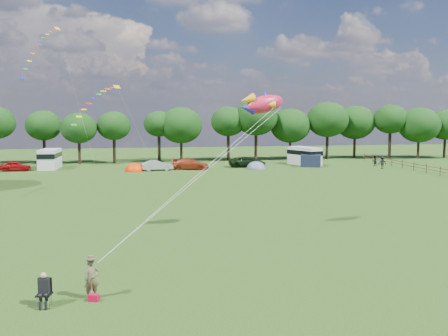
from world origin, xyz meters
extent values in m
plane|color=black|center=(0.00, 0.00, 0.00)|extent=(180.00, 180.00, 0.00)
cylinder|color=black|center=(-20.03, 56.31, 1.95)|extent=(0.47, 0.47, 3.90)
ellipsoid|color=#133412|center=(-20.03, 56.31, 6.00)|extent=(5.58, 5.58, 4.74)
cylinder|color=black|center=(-14.36, 53.27, 1.78)|extent=(0.44, 0.44, 3.56)
ellipsoid|color=#133412|center=(-14.36, 53.27, 5.64)|extent=(5.56, 5.56, 4.73)
cylinder|color=black|center=(-9.09, 54.23, 1.98)|extent=(0.47, 0.47, 3.95)
ellipsoid|color=#133412|center=(-9.09, 54.23, 5.95)|extent=(5.33, 5.33, 4.53)
cylinder|color=black|center=(-1.92, 56.03, 2.17)|extent=(0.50, 0.50, 4.33)
ellipsoid|color=#133412|center=(-1.92, 56.03, 6.19)|extent=(4.95, 4.95, 4.21)
cylinder|color=black|center=(1.70, 55.56, 1.66)|extent=(0.43, 0.43, 3.31)
ellipsoid|color=#133412|center=(1.70, 55.56, 5.95)|extent=(7.03, 7.03, 5.98)
cylinder|color=black|center=(9.66, 55.80, 2.18)|extent=(0.50, 0.50, 4.36)
ellipsoid|color=#133412|center=(9.66, 55.80, 6.56)|extent=(5.84, 5.84, 4.97)
cylinder|color=black|center=(14.25, 54.92, 2.27)|extent=(0.51, 0.51, 4.55)
ellipsoid|color=#133412|center=(14.25, 54.92, 7.23)|extent=(7.15, 7.15, 6.08)
cylinder|color=black|center=(20.49, 55.63, 1.61)|extent=(0.42, 0.42, 3.21)
ellipsoid|color=#133412|center=(20.49, 55.63, 5.80)|extent=(6.90, 6.90, 5.86)
cylinder|color=black|center=(26.98, 54.96, 2.09)|extent=(0.48, 0.48, 4.17)
ellipsoid|color=#133412|center=(26.98, 54.96, 6.86)|extent=(7.16, 7.16, 6.09)
cylinder|color=black|center=(32.97, 56.89, 1.83)|extent=(0.45, 0.45, 3.66)
ellipsoid|color=#133412|center=(32.97, 56.89, 6.31)|extent=(7.05, 7.05, 5.99)
cylinder|color=black|center=(38.41, 54.37, 2.32)|extent=(0.52, 0.52, 4.65)
ellipsoid|color=#133412|center=(38.41, 54.37, 6.88)|extent=(5.96, 5.96, 5.06)
cylinder|color=black|center=(43.16, 53.04, 1.59)|extent=(0.42, 0.42, 3.19)
ellipsoid|color=#133412|center=(43.16, 53.04, 5.89)|extent=(7.23, 7.23, 6.14)
cylinder|color=black|center=(48.55, 53.44, 1.76)|extent=(0.44, 0.44, 3.52)
ellipsoid|color=#133412|center=(48.55, 53.44, 5.86)|extent=(6.22, 6.22, 5.28)
cylinder|color=#472D19|center=(32.00, 30.00, 0.60)|extent=(0.12, 0.12, 1.20)
cylinder|color=#472D19|center=(32.00, 28.50, 0.95)|extent=(0.08, 3.00, 0.08)
cylinder|color=#472D19|center=(32.00, 28.50, 0.55)|extent=(0.08, 3.00, 0.08)
cylinder|color=#472D19|center=(32.00, 33.00, 0.60)|extent=(0.12, 0.12, 1.20)
cylinder|color=#472D19|center=(32.00, 31.50, 0.95)|extent=(0.08, 3.00, 0.08)
cylinder|color=#472D19|center=(32.00, 31.50, 0.55)|extent=(0.08, 3.00, 0.08)
cylinder|color=#472D19|center=(32.00, 36.00, 0.60)|extent=(0.12, 0.12, 1.20)
cylinder|color=#472D19|center=(32.00, 34.50, 0.95)|extent=(0.08, 3.00, 0.08)
cylinder|color=#472D19|center=(32.00, 34.50, 0.55)|extent=(0.08, 3.00, 0.08)
cylinder|color=#472D19|center=(32.00, 39.00, 0.60)|extent=(0.12, 0.12, 1.20)
cylinder|color=#472D19|center=(32.00, 37.50, 0.95)|extent=(0.08, 3.00, 0.08)
cylinder|color=#472D19|center=(32.00, 37.50, 0.55)|extent=(0.08, 3.00, 0.08)
cylinder|color=#472D19|center=(32.00, 42.00, 0.60)|extent=(0.12, 0.12, 1.20)
cylinder|color=#472D19|center=(32.00, 40.50, 0.95)|extent=(0.08, 3.00, 0.08)
cylinder|color=#472D19|center=(32.00, 40.50, 0.55)|extent=(0.08, 3.00, 0.08)
cylinder|color=#472D19|center=(32.00, 45.00, 0.60)|extent=(0.12, 0.12, 1.20)
cylinder|color=#472D19|center=(32.00, 43.50, 0.95)|extent=(0.08, 3.00, 0.08)
cylinder|color=#472D19|center=(32.00, 43.50, 0.55)|extent=(0.08, 3.00, 0.08)
cylinder|color=#472D19|center=(32.00, 48.00, 0.60)|extent=(0.12, 0.12, 1.20)
cylinder|color=#472D19|center=(32.00, 46.50, 0.95)|extent=(0.08, 3.00, 0.08)
cylinder|color=#472D19|center=(32.00, 46.50, 0.55)|extent=(0.08, 3.00, 0.08)
cylinder|color=#472D19|center=(32.00, 51.00, 0.60)|extent=(0.12, 0.12, 1.20)
cylinder|color=#472D19|center=(32.00, 49.50, 0.95)|extent=(0.08, 3.00, 0.08)
cylinder|color=#472D19|center=(32.00, 49.50, 0.55)|extent=(0.08, 3.00, 0.08)
imported|color=maroon|center=(-22.12, 45.47, 0.68)|extent=(4.10, 1.62, 1.37)
imported|color=#919499|center=(-3.00, 42.58, 0.71)|extent=(4.19, 2.08, 1.42)
imported|color=maroon|center=(1.76, 43.22, 0.76)|extent=(5.47, 3.61, 1.52)
imported|color=black|center=(10.39, 44.87, 0.76)|extent=(5.70, 2.83, 1.52)
cube|color=silver|center=(-17.95, 47.86, 1.39)|extent=(2.63, 5.68, 2.79)
cube|color=black|center=(-17.95, 47.86, 1.96)|extent=(2.68, 5.79, 0.66)
cylinder|color=black|center=(-18.03, 46.11, 0.39)|extent=(0.80, 0.32, 0.78)
cylinder|color=black|center=(-17.87, 49.62, 0.39)|extent=(0.80, 0.32, 0.78)
cube|color=silver|center=(19.70, 46.04, 1.38)|extent=(4.16, 5.99, 2.76)
cube|color=black|center=(19.70, 46.04, 1.94)|extent=(4.24, 6.11, 0.65)
cylinder|color=black|center=(20.31, 44.42, 0.39)|extent=(0.83, 0.54, 0.78)
cylinder|color=black|center=(19.08, 47.66, 0.39)|extent=(0.83, 0.54, 0.78)
ellipsoid|color=#E82C00|center=(-6.06, 42.57, 0.02)|extent=(2.63, 3.02, 2.16)
cylinder|color=#E82C00|center=(-6.06, 42.57, 0.04)|extent=(2.76, 2.76, 0.08)
ellipsoid|color=#505F6F|center=(11.04, 42.08, 0.02)|extent=(2.73, 3.14, 2.13)
cylinder|color=#505F6F|center=(11.04, 42.08, 0.04)|extent=(2.86, 2.86, 0.08)
cube|color=#181E32|center=(19.77, 43.50, 0.90)|extent=(3.56, 3.28, 1.79)
imported|color=brown|center=(-8.23, -5.40, 0.87)|extent=(0.72, 0.57, 1.74)
cylinder|color=#99999E|center=(-10.31, -6.22, 0.25)|extent=(0.02, 0.02, 0.51)
cylinder|color=#99999E|center=(-9.83, -6.22, 0.25)|extent=(0.02, 0.02, 0.51)
cylinder|color=#99999E|center=(-10.31, -5.73, 0.25)|extent=(0.02, 0.02, 0.51)
cylinder|color=#99999E|center=(-9.83, -5.73, 0.25)|extent=(0.02, 0.02, 0.51)
cube|color=black|center=(-10.07, -5.98, 0.51)|extent=(0.66, 0.65, 0.06)
cube|color=black|center=(-10.07, -5.71, 0.83)|extent=(0.58, 0.15, 0.61)
cube|color=black|center=(-10.07, -5.93, 0.86)|extent=(0.46, 0.33, 0.64)
sphere|color=tan|center=(-10.07, -5.95, 1.31)|extent=(0.24, 0.24, 0.24)
cube|color=#A20626|center=(-8.14, -5.73, 0.15)|extent=(0.49, 0.41, 0.30)
ellipsoid|color=red|center=(2.14, 5.08, 8.46)|extent=(3.06, 1.70, 1.67)
ellipsoid|color=#FFBA0B|center=(2.14, 5.08, 8.33)|extent=(1.92, 1.05, 0.92)
cone|color=#FFA114|center=(0.91, 4.79, 8.72)|extent=(1.17, 0.94, 0.88)
cone|color=#2C1ABF|center=(0.91, 4.79, 8.20)|extent=(1.17, 0.94, 0.88)
cone|color=#2C1ABF|center=(2.23, 5.10, 9.00)|extent=(0.76, 0.86, 0.75)
sphere|color=white|center=(3.05, 5.60, 8.62)|extent=(0.28, 0.28, 0.28)
sphere|color=black|center=(3.11, 5.66, 8.62)|extent=(0.14, 0.14, 0.14)
cube|color=gold|center=(-13.79, 28.82, 16.66)|extent=(0.68, 0.67, 0.32)
cube|color=red|center=(-14.06, 28.32, 16.44)|extent=(0.48, 0.45, 0.09)
cube|color=orange|center=(-14.33, 27.83, 16.17)|extent=(0.48, 0.45, 0.10)
cube|color=yellow|center=(-14.60, 27.33, 15.83)|extent=(0.48, 0.45, 0.11)
cube|color=#198C1E|center=(-14.87, 26.84, 15.40)|extent=(0.47, 0.45, 0.11)
cube|color=#0C1EB2|center=(-15.14, 26.34, 14.90)|extent=(0.47, 0.44, 0.12)
cube|color=red|center=(-15.41, 25.85, 14.31)|extent=(0.47, 0.44, 0.13)
cube|color=orange|center=(-15.68, 25.35, 13.65)|extent=(0.46, 0.44, 0.14)
cube|color=yellow|center=(-15.95, 24.86, 12.90)|extent=(0.46, 0.43, 0.14)
cube|color=#198C1E|center=(-16.22, 24.36, 12.08)|extent=(0.46, 0.43, 0.15)
cube|color=#0C1EB2|center=(-16.49, 23.87, 11.17)|extent=(0.45, 0.43, 0.16)
cube|color=#F6B30B|center=(-7.70, 22.86, 10.41)|extent=(0.72, 0.69, 0.35)
cube|color=red|center=(-8.10, 22.41, 10.30)|extent=(0.56, 0.42, 0.10)
cube|color=orange|center=(-8.51, 21.96, 10.15)|extent=(0.55, 0.42, 0.11)
cube|color=yellow|center=(-8.91, 21.51, 9.92)|extent=(0.55, 0.41, 0.12)
cube|color=#198C1E|center=(-9.32, 21.06, 9.62)|extent=(0.55, 0.41, 0.13)
cube|color=#0C1EB2|center=(-9.72, 20.61, 9.23)|extent=(0.55, 0.41, 0.13)
cube|color=red|center=(-10.13, 20.16, 8.76)|extent=(0.55, 0.40, 0.14)
cube|color=orange|center=(-10.53, 19.71, 8.21)|extent=(0.55, 0.40, 0.15)
cube|color=yellow|center=(-10.94, 19.26, 7.58)|extent=(0.54, 0.39, 0.16)
cube|color=#198C1E|center=(-11.34, 18.81, 6.88)|extent=(0.54, 0.39, 0.16)
imported|color=black|center=(29.57, 42.72, 0.80)|extent=(0.88, 0.68, 1.59)
imported|color=black|center=(28.72, 38.76, 0.92)|extent=(1.24, 0.68, 1.84)
camera|label=1|loc=(-6.47, -26.60, 7.84)|focal=40.00mm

